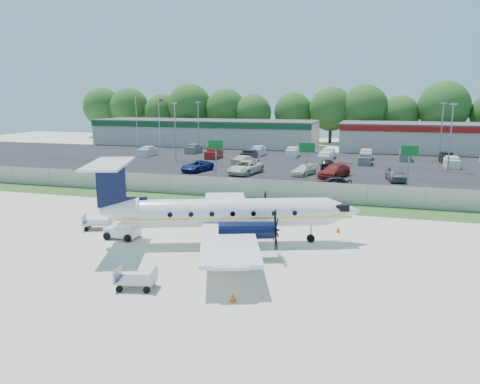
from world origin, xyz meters
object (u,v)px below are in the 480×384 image
(baggage_cart_near, at_px, (98,222))
(baggage_cart_far, at_px, (136,279))
(pushback_tug, at_px, (124,230))
(aircraft, at_px, (229,213))

(baggage_cart_near, bearing_deg, baggage_cart_far, -48.26)
(pushback_tug, distance_m, baggage_cart_near, 3.52)
(aircraft, xyz_separation_m, baggage_cart_far, (-2.37, -8.74, -1.70))
(aircraft, distance_m, pushback_tug, 7.83)
(aircraft, bearing_deg, baggage_cart_far, -105.15)
(aircraft, height_order, baggage_cart_near, aircraft)
(pushback_tug, relative_size, baggage_cart_far, 1.01)
(baggage_cart_far, bearing_deg, pushback_tug, 123.85)
(pushback_tug, height_order, baggage_cart_far, pushback_tug)
(baggage_cart_far, bearing_deg, baggage_cart_near, 131.74)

